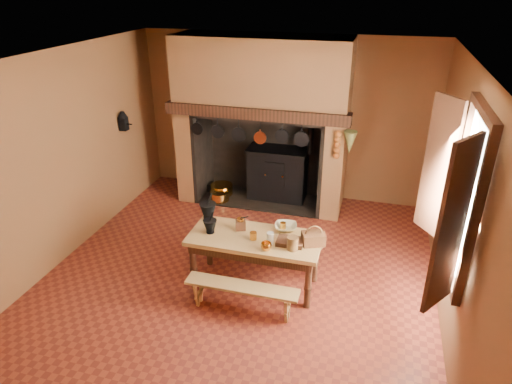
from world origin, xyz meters
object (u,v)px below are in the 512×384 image
at_px(coffee_grinder, 241,224).
at_px(mixing_bowl, 286,227).
at_px(work_table, 255,244).
at_px(wicker_basket, 313,238).
at_px(bench_front, 242,292).
at_px(iron_range, 278,173).

xyz_separation_m(coffee_grinder, mixing_bowl, (0.55, 0.14, -0.04)).
distance_m(work_table, wicker_basket, 0.74).
bearing_deg(coffee_grinder, wicker_basket, -27.42).
relative_size(mixing_bowl, wicker_basket, 0.89).
height_order(work_table, wicker_basket, wicker_basket).
relative_size(work_table, wicker_basket, 5.18).
xyz_separation_m(bench_front, mixing_bowl, (0.33, 0.84, 0.46)).
bearing_deg(mixing_bowl, bench_front, -111.27).
bearing_deg(iron_range, work_table, -83.49).
xyz_separation_m(bench_front, coffee_grinder, (-0.22, 0.70, 0.50)).
bearing_deg(iron_range, mixing_bowl, -74.76).
distance_m(work_table, mixing_bowl, 0.45).
bearing_deg(coffee_grinder, mixing_bowl, -6.38).
xyz_separation_m(work_table, mixing_bowl, (0.33, 0.28, 0.15)).
distance_m(bench_front, mixing_bowl, 1.01).
xyz_separation_m(work_table, wicker_basket, (0.72, 0.03, 0.19)).
bearing_deg(bench_front, coffee_grinder, 107.88).
xyz_separation_m(work_table, bench_front, (-0.00, -0.56, -0.31)).
bearing_deg(work_table, bench_front, -90.00).
height_order(iron_range, work_table, iron_range).
distance_m(iron_range, wicker_basket, 2.73).
distance_m(coffee_grinder, mixing_bowl, 0.57).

